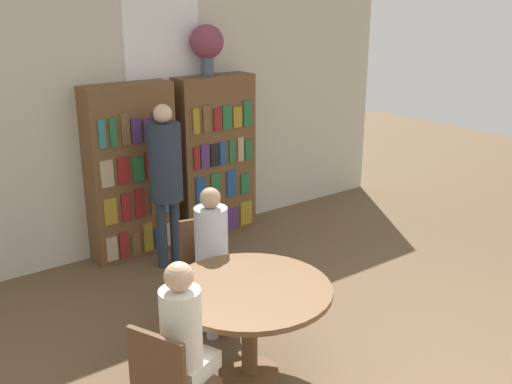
{
  "coord_description": "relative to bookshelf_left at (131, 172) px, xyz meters",
  "views": [
    {
      "loc": [
        -3.14,
        -1.84,
        2.72
      ],
      "look_at": [
        -0.1,
        2.19,
        1.05
      ],
      "focal_mm": 42.0,
      "sensor_mm": 36.0,
      "label": 1
    }
  ],
  "objects": [
    {
      "name": "seated_reader_left",
      "position": [
        -0.16,
        -1.83,
        -0.21
      ],
      "size": [
        0.34,
        0.4,
        1.24
      ],
      "rotation": [
        0.0,
        0.0,
        -3.37
      ],
      "color": "#B2B7C6",
      "rests_on": "ground_plane"
    },
    {
      "name": "wall_back",
      "position": [
        0.53,
        0.19,
        0.58
      ],
      "size": [
        6.4,
        0.07,
        3.0
      ],
      "color": "beige",
      "rests_on": "ground_plane"
    },
    {
      "name": "chair_left_side",
      "position": [
        -0.12,
        -1.65,
        -0.42
      ],
      "size": [
        0.48,
        0.48,
        0.9
      ],
      "rotation": [
        0.0,
        0.0,
        -3.37
      ],
      "color": "brown",
      "rests_on": "ground_plane"
    },
    {
      "name": "bookshelf_left",
      "position": [
        0.0,
        0.0,
        0.0
      ],
      "size": [
        0.94,
        0.34,
        1.86
      ],
      "color": "brown",
      "rests_on": "ground_plane"
    },
    {
      "name": "reading_table",
      "position": [
        -0.34,
        -2.56,
        -0.31
      ],
      "size": [
        1.2,
        1.2,
        0.74
      ],
      "color": "brown",
      "rests_on": "ground_plane"
    },
    {
      "name": "bookshelf_right",
      "position": [
        1.06,
        0.0,
        0.0
      ],
      "size": [
        0.94,
        0.34,
        1.86
      ],
      "color": "brown",
      "rests_on": "ground_plane"
    },
    {
      "name": "librarian_standing",
      "position": [
        0.14,
        -0.5,
        0.13
      ],
      "size": [
        0.34,
        0.61,
        1.71
      ],
      "color": "#232D3D",
      "rests_on": "ground_plane"
    },
    {
      "name": "seated_reader_right",
      "position": [
        -1.03,
        -2.85,
        -0.22
      ],
      "size": [
        0.4,
        0.36,
        1.25
      ],
      "rotation": [
        0.0,
        0.0,
        -1.17
      ],
      "color": "silver",
      "rests_on": "ground_plane"
    },
    {
      "name": "flower_vase",
      "position": [
        0.99,
        0.0,
        1.28
      ],
      "size": [
        0.37,
        0.37,
        0.55
      ],
      "color": "#475166",
      "rests_on": "bookshelf_right"
    }
  ]
}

